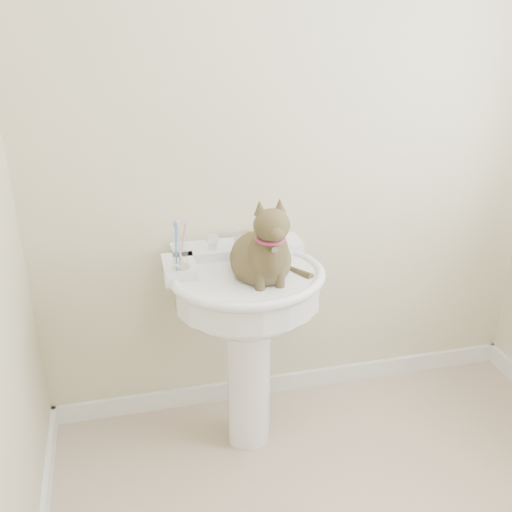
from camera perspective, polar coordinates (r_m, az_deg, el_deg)
wall_back at (r=2.44m, az=3.92°, el=11.60°), size 2.20×0.00×2.50m
baseboard_back at (r=2.95m, az=3.28°, el=-11.84°), size 2.20×0.02×0.09m
pedestal_sink at (r=2.33m, az=-0.85°, el=-4.77°), size 0.61×0.60×0.84m
faucet at (r=2.36m, az=-1.61°, el=1.65°), size 0.28×0.12×0.14m
soap_bar at (r=2.47m, az=0.51°, el=2.10°), size 0.10×0.07×0.03m
toothbrush_cup at (r=2.21m, az=-7.26°, el=-0.04°), size 0.07×0.07×0.18m
cat at (r=2.19m, az=0.72°, el=0.14°), size 0.25×0.31×0.46m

